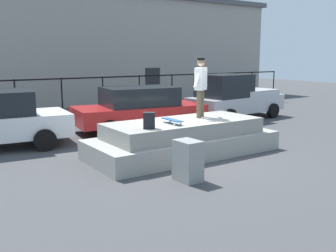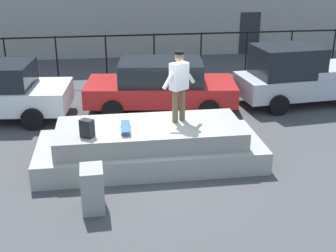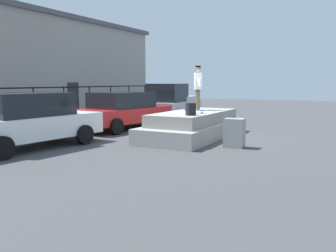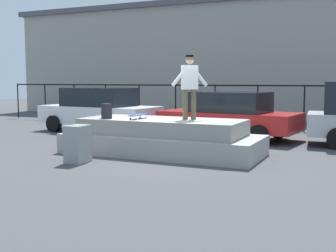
{
  "view_description": "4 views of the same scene",
  "coord_description": "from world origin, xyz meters",
  "px_view_note": "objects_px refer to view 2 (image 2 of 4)",
  "views": [
    {
      "loc": [
        -6.34,
        -8.43,
        2.71
      ],
      "look_at": [
        0.31,
        1.35,
        0.58
      ],
      "focal_mm": 41.75,
      "sensor_mm": 36.0,
      "label": 1
    },
    {
      "loc": [
        -0.96,
        -9.62,
        4.81
      ],
      "look_at": [
        0.51,
        0.64,
        0.69
      ],
      "focal_mm": 47.69,
      "sensor_mm": 36.0,
      "label": 2
    },
    {
      "loc": [
        -12.27,
        -5.31,
        2.03
      ],
      "look_at": [
        -0.19,
        1.1,
        0.38
      ],
      "focal_mm": 39.15,
      "sensor_mm": 36.0,
      "label": 3
    },
    {
      "loc": [
        4.95,
        -10.34,
        1.97
      ],
      "look_at": [
        -0.27,
        1.06,
        0.66
      ],
      "focal_mm": 46.12,
      "sensor_mm": 36.0,
      "label": 4
    }
  ],
  "objects_px": {
    "skateboarder": "(179,82)",
    "car_red_sedan_mid": "(161,85)",
    "utility_box": "(93,189)",
    "backpack": "(87,128)",
    "car_silver_pickup_far": "(303,76)",
    "skateboard": "(126,127)"
  },
  "relations": [
    {
      "from": "backpack",
      "to": "utility_box",
      "type": "height_order",
      "value": "backpack"
    },
    {
      "from": "skateboard",
      "to": "car_silver_pickup_far",
      "type": "height_order",
      "value": "car_silver_pickup_far"
    },
    {
      "from": "skateboard",
      "to": "skateboarder",
      "type": "bearing_deg",
      "value": 18.92
    },
    {
      "from": "skateboard",
      "to": "utility_box",
      "type": "distance_m",
      "value": 1.95
    },
    {
      "from": "backpack",
      "to": "car_red_sedan_mid",
      "type": "bearing_deg",
      "value": 97.17
    },
    {
      "from": "car_red_sedan_mid",
      "to": "utility_box",
      "type": "relative_size",
      "value": 5.4
    },
    {
      "from": "car_silver_pickup_far",
      "to": "skateboarder",
      "type": "bearing_deg",
      "value": -143.04
    },
    {
      "from": "utility_box",
      "to": "car_silver_pickup_far",
      "type": "bearing_deg",
      "value": 38.01
    },
    {
      "from": "backpack",
      "to": "car_silver_pickup_far",
      "type": "relative_size",
      "value": 0.09
    },
    {
      "from": "skateboarder",
      "to": "utility_box",
      "type": "xyz_separation_m",
      "value": [
        -2.05,
        -2.13,
        -1.48
      ]
    },
    {
      "from": "skateboard",
      "to": "car_red_sedan_mid",
      "type": "bearing_deg",
      "value": 71.77
    },
    {
      "from": "skateboarder",
      "to": "car_red_sedan_mid",
      "type": "relative_size",
      "value": 0.35
    },
    {
      "from": "skateboarder",
      "to": "car_silver_pickup_far",
      "type": "xyz_separation_m",
      "value": [
        4.72,
        3.55,
        -0.98
      ]
    },
    {
      "from": "skateboard",
      "to": "utility_box",
      "type": "relative_size",
      "value": 0.86
    },
    {
      "from": "skateboard",
      "to": "car_red_sedan_mid",
      "type": "xyz_separation_m",
      "value": [
        1.32,
        4.0,
        -0.23
      ]
    },
    {
      "from": "skateboarder",
      "to": "car_red_sedan_mid",
      "type": "xyz_separation_m",
      "value": [
        0.02,
        3.56,
        -1.1
      ]
    },
    {
      "from": "car_red_sedan_mid",
      "to": "car_silver_pickup_far",
      "type": "relative_size",
      "value": 1.04
    },
    {
      "from": "skateboard",
      "to": "backpack",
      "type": "xyz_separation_m",
      "value": [
        -0.85,
        -0.24,
        0.1
      ]
    },
    {
      "from": "car_red_sedan_mid",
      "to": "utility_box",
      "type": "xyz_separation_m",
      "value": [
        -2.07,
        -5.69,
        -0.37
      ]
    },
    {
      "from": "skateboard",
      "to": "backpack",
      "type": "height_order",
      "value": "backpack"
    },
    {
      "from": "skateboard",
      "to": "car_silver_pickup_far",
      "type": "distance_m",
      "value": 7.23
    },
    {
      "from": "backpack",
      "to": "car_red_sedan_mid",
      "type": "relative_size",
      "value": 0.08
    }
  ]
}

